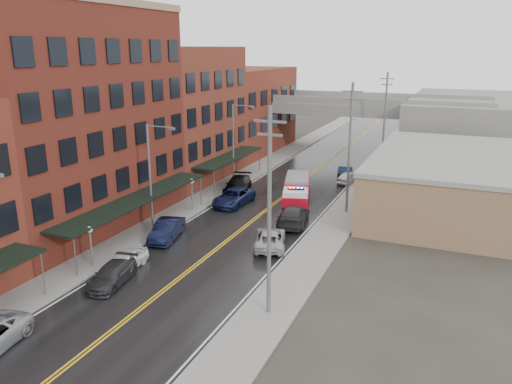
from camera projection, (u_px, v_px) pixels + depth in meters
The scene contains 30 objects.
road at pixel (255, 219), 44.96m from camera, with size 11.00×160.00×0.02m, color black.
sidewalk_left at pixel (184, 209), 47.65m from camera, with size 3.00×160.00×0.15m, color slate.
sidewalk_right at pixel (334, 229), 42.23m from camera, with size 3.00×160.00×0.15m, color slate.
curb_left at pixel (200, 211), 47.04m from camera, with size 0.30×160.00×0.15m, color gray.
curb_right at pixel (315, 227), 42.84m from camera, with size 0.30×160.00×0.15m, color gray.
brick_building_b at pixel (74, 122), 41.19m from camera, with size 9.00×20.00×18.00m, color #5A1A17.
brick_building_c at pixel (183, 115), 57.11m from camera, with size 9.00×15.00×15.00m, color maroon.
brick_building_far at pixel (245, 111), 73.03m from camera, with size 9.00×20.00×12.00m, color maroon.
tan_building at pixel (451, 184), 47.18m from camera, with size 14.00×22.00×5.00m, color #8E6E4C.
right_far_block at pixel (475, 125), 72.60m from camera, with size 18.00×30.00×8.00m, color slate.
awning_1 at pixel (137, 199), 40.71m from camera, with size 2.60×18.00×3.09m.
awning_2 at pixel (230, 157), 56.21m from camera, with size 2.60×13.00×3.09m.
globe_lamp_1 at pixel (90, 238), 34.29m from camera, with size 0.44×0.44×3.12m.
globe_lamp_2 at pixel (192, 187), 46.69m from camera, with size 0.44×0.44×3.12m.
street_lamp_1 at pixel (152, 171), 40.63m from camera, with size 2.64×0.22×9.00m.
street_lamp_2 at pixel (235, 139), 54.81m from camera, with size 2.64×0.22×9.00m.
utility_pole_0 at pixel (269, 211), 27.25m from camera, with size 1.80×0.24×12.00m.
utility_pole_1 at pixel (350, 147), 44.96m from camera, with size 1.80×0.24×12.00m.
utility_pole_2 at pixel (385, 119), 62.68m from camera, with size 1.80×0.24×12.00m.
overpass at pixel (341, 112), 71.64m from camera, with size 40.00×10.00×7.50m.
fire_truck at pixel (297, 191), 48.30m from camera, with size 4.56×7.88×2.74m.
parked_car_left_3 at pixel (112, 275), 32.48m from camera, with size 1.86×4.58×1.33m, color #28282B.
parked_car_left_4 at pixel (126, 260), 34.63m from camera, with size 1.58×3.93×1.34m, color silver.
parked_car_left_5 at pixel (167, 230), 40.09m from camera, with size 1.67×4.80×1.58m, color black.
parked_car_left_6 at pixel (234, 197), 48.92m from camera, with size 2.57×5.58×1.55m, color #121B45.
parked_car_left_7 at pixel (238, 185), 52.94m from camera, with size 2.35×5.77×1.68m, color black.
parked_car_right_0 at pixel (270, 238), 38.54m from camera, with size 2.31×5.01×1.39m, color #A2A4AA.
parked_car_right_1 at pixel (293, 215), 43.51m from camera, with size 2.34×5.77×1.67m, color black.
parked_car_right_2 at pixel (348, 177), 56.78m from camera, with size 1.61×4.00×1.36m, color silver.
parked_car_right_3 at pixel (345, 172), 58.98m from camera, with size 1.58×4.53×1.49m, color #0E1833.
Camera 1 is at (16.53, -9.15, 14.89)m, focal length 35.00 mm.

